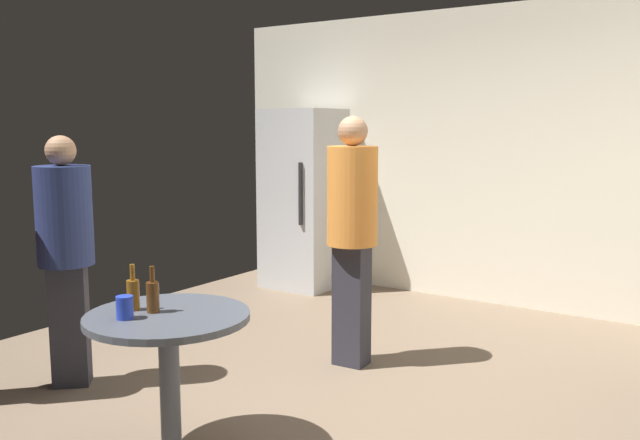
{
  "coord_description": "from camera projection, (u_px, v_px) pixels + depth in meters",
  "views": [
    {
      "loc": [
        2.24,
        -3.34,
        1.64
      ],
      "look_at": [
        -0.16,
        0.21,
        1.04
      ],
      "focal_mm": 37.85,
      "sensor_mm": 36.0,
      "label": 1
    }
  ],
  "objects": [
    {
      "name": "ground_plane",
      "position": [
        323.0,
        398.0,
        4.22
      ],
      "size": [
        5.2,
        5.2,
        0.1
      ],
      "primitive_type": "cube",
      "color": "#7A6651"
    },
    {
      "name": "wall_back",
      "position": [
        482.0,
        157.0,
        6.18
      ],
      "size": [
        5.32,
        0.06,
        2.7
      ],
      "primitive_type": "cube",
      "color": "silver",
      "rests_on": "ground_plane"
    },
    {
      "name": "refrigerator",
      "position": [
        303.0,
        199.0,
        6.84
      ],
      "size": [
        0.7,
        0.68,
        1.8
      ],
      "color": "silver",
      "rests_on": "ground_plane"
    },
    {
      "name": "foreground_table",
      "position": [
        168.0,
        334.0,
        3.29
      ],
      "size": [
        0.8,
        0.8,
        0.73
      ],
      "color": "#4C515B",
      "rests_on": "ground_plane"
    },
    {
      "name": "beer_bottle_amber",
      "position": [
        133.0,
        293.0,
        3.32
      ],
      "size": [
        0.06,
        0.06,
        0.23
      ],
      "color": "#8C5919",
      "rests_on": "foreground_table"
    },
    {
      "name": "beer_bottle_brown",
      "position": [
        153.0,
        296.0,
        3.28
      ],
      "size": [
        0.06,
        0.06,
        0.23
      ],
      "color": "#593314",
      "rests_on": "foreground_table"
    },
    {
      "name": "plastic_cup_blue",
      "position": [
        125.0,
        307.0,
        3.17
      ],
      "size": [
        0.08,
        0.08,
        0.11
      ],
      "primitive_type": "cylinder",
      "color": "blue",
      "rests_on": "foreground_table"
    },
    {
      "name": "person_in_navy_shirt",
      "position": [
        66.0,
        242.0,
        4.18
      ],
      "size": [
        0.48,
        0.48,
        1.58
      ],
      "rotation": [
        0.0,
        0.0,
        -0.81
      ],
      "color": "#2D2D38",
      "rests_on": "ground_plane"
    },
    {
      "name": "person_in_orange_shirt",
      "position": [
        352.0,
        222.0,
        4.54
      ],
      "size": [
        0.36,
        0.36,
        1.7
      ],
      "rotation": [
        0.0,
        0.0,
        -1.52
      ],
      "color": "#2D2D38",
      "rests_on": "ground_plane"
    }
  ]
}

